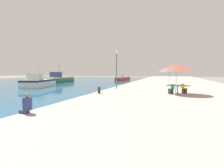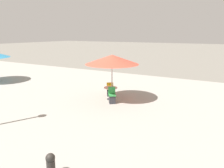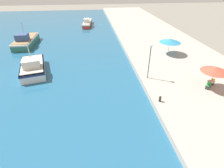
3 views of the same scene
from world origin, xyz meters
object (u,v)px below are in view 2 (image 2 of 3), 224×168
at_px(cafe_table, 111,91).
at_px(cafe_chair_right, 112,98).
at_px(cafe_chair_left, 110,91).
at_px(cafe_umbrella_pink, 112,59).
at_px(mooring_bollard, 51,163).

height_order(cafe_table, cafe_chair_right, cafe_chair_right).
bearing_deg(cafe_chair_right, cafe_table, -90.00).
xyz_separation_m(cafe_table, cafe_chair_right, (-0.58, -0.43, -0.21)).
bearing_deg(cafe_table, cafe_chair_left, 33.67).
relative_size(cafe_umbrella_pink, mooring_bollard, 4.66).
height_order(cafe_table, cafe_chair_left, cafe_chair_left).
relative_size(cafe_chair_right, mooring_bollard, 1.39).
xyz_separation_m(cafe_chair_right, mooring_bollard, (-6.43, -1.65, 0.02)).
relative_size(cafe_umbrella_pink, cafe_chair_right, 3.35).
xyz_separation_m(cafe_umbrella_pink, cafe_chair_right, (-0.42, -0.25, -2.10)).
height_order(cafe_umbrella_pink, mooring_bollard, cafe_umbrella_pink).
distance_m(cafe_chair_right, mooring_bollard, 6.64).
distance_m(cafe_table, mooring_bollard, 7.31).
height_order(cafe_chair_left, cafe_chair_right, same).
bearing_deg(mooring_bollard, cafe_umbrella_pink, 15.51).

